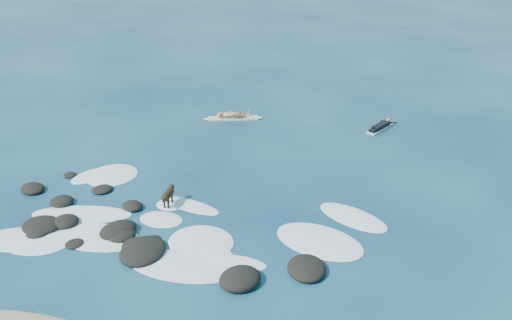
% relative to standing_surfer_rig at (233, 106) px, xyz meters
% --- Properties ---
extents(ground, '(160.00, 160.00, 0.00)m').
position_rel_standing_surfer_rig_xyz_m(ground, '(2.52, -9.98, -0.71)').
color(ground, '#0A2642').
rests_on(ground, ground).
extents(reef_rocks, '(13.41, 6.92, 0.52)m').
position_rel_standing_surfer_rig_xyz_m(reef_rocks, '(1.47, -11.89, -0.61)').
color(reef_rocks, black).
rests_on(reef_rocks, ground).
extents(breaking_foam, '(13.62, 8.23, 0.12)m').
position_rel_standing_surfer_rig_xyz_m(breaking_foam, '(1.95, -10.83, -0.70)').
color(breaking_foam, white).
rests_on(breaking_foam, ground).
extents(standing_surfer_rig, '(2.96, 1.67, 1.80)m').
position_rel_standing_surfer_rig_xyz_m(standing_surfer_rig, '(0.00, 0.00, 0.00)').
color(standing_surfer_rig, beige).
rests_on(standing_surfer_rig, ground).
extents(paddling_surfer_rig, '(1.28, 2.18, 0.38)m').
position_rel_standing_surfer_rig_xyz_m(paddling_surfer_rig, '(7.52, 1.58, -0.58)').
color(paddling_surfer_rig, white).
rests_on(paddling_surfer_rig, ground).
extents(dog, '(0.43, 1.19, 0.76)m').
position_rel_standing_surfer_rig_xyz_m(dog, '(1.44, -9.27, -0.21)').
color(dog, black).
rests_on(dog, ground).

